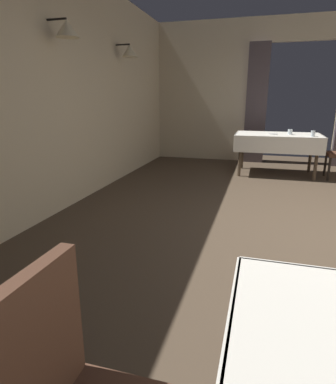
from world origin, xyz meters
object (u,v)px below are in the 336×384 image
at_px(glass_mid_a, 313,134).
at_px(plate_mid_b, 272,134).
at_px(dining_table_mid, 278,139).
at_px(glass_mid_c, 290,132).

relative_size(glass_mid_a, plate_mid_b, 0.55).
xyz_separation_m(dining_table_mid, glass_mid_c, (0.20, -0.03, 0.14)).
distance_m(dining_table_mid, plate_mid_b, 0.16).
distance_m(dining_table_mid, glass_mid_a, 0.64).
relative_size(plate_mid_b, glass_mid_c, 2.01).
height_order(dining_table_mid, glass_mid_c, glass_mid_c).
height_order(dining_table_mid, plate_mid_b, plate_mid_b).
height_order(dining_table_mid, glass_mid_a, glass_mid_a).
bearing_deg(plate_mid_b, glass_mid_c, 9.78).
xyz_separation_m(glass_mid_a, plate_mid_b, (-0.65, 0.21, -0.04)).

